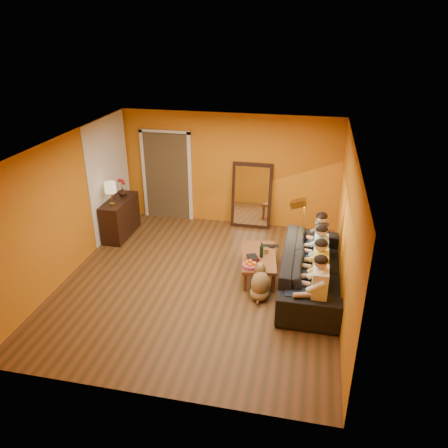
% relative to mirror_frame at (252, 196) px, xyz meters
% --- Properties ---
extents(room_shell, '(5.00, 5.50, 2.60)m').
position_rel_mirror_frame_xyz_m(room_shell, '(-0.55, -2.26, 0.54)').
color(room_shell, brown).
rests_on(room_shell, ground).
extents(white_accent, '(0.02, 1.90, 2.58)m').
position_rel_mirror_frame_xyz_m(white_accent, '(-3.04, -0.88, 0.54)').
color(white_accent, white).
rests_on(white_accent, wall_left).
extents(doorway_recess, '(1.06, 0.30, 2.10)m').
position_rel_mirror_frame_xyz_m(doorway_recess, '(-2.05, 0.20, 0.29)').
color(doorway_recess, '#3F2D19').
rests_on(doorway_recess, floor).
extents(door_jamb_left, '(0.08, 0.06, 2.20)m').
position_rel_mirror_frame_xyz_m(door_jamb_left, '(-2.62, 0.08, 0.29)').
color(door_jamb_left, white).
rests_on(door_jamb_left, wall_back).
extents(door_jamb_right, '(0.08, 0.06, 2.20)m').
position_rel_mirror_frame_xyz_m(door_jamb_right, '(-1.48, 0.08, 0.29)').
color(door_jamb_right, white).
rests_on(door_jamb_right, wall_back).
extents(door_header, '(1.22, 0.06, 0.08)m').
position_rel_mirror_frame_xyz_m(door_header, '(-2.05, 0.08, 1.36)').
color(door_header, white).
rests_on(door_header, wall_back).
extents(mirror_frame, '(0.92, 0.27, 1.51)m').
position_rel_mirror_frame_xyz_m(mirror_frame, '(0.00, 0.00, 0.00)').
color(mirror_frame, black).
rests_on(mirror_frame, floor).
extents(mirror_glass, '(0.78, 0.21, 1.35)m').
position_rel_mirror_frame_xyz_m(mirror_glass, '(0.00, -0.04, 0.00)').
color(mirror_glass, white).
rests_on(mirror_glass, mirror_frame).
extents(sideboard, '(0.44, 1.18, 0.85)m').
position_rel_mirror_frame_xyz_m(sideboard, '(-2.79, -1.08, -0.34)').
color(sideboard, black).
rests_on(sideboard, floor).
extents(table_lamp, '(0.24, 0.24, 0.51)m').
position_rel_mirror_frame_xyz_m(table_lamp, '(-2.79, -1.38, 0.34)').
color(table_lamp, beige).
rests_on(table_lamp, sideboard).
extents(sofa, '(2.63, 1.03, 0.77)m').
position_rel_mirror_frame_xyz_m(sofa, '(1.45, -2.38, -0.38)').
color(sofa, black).
rests_on(sofa, floor).
extents(coffee_table, '(0.80, 1.30, 0.42)m').
position_rel_mirror_frame_xyz_m(coffee_table, '(0.47, -2.15, -0.55)').
color(coffee_table, brown).
rests_on(coffee_table, floor).
extents(floor_lamp, '(0.32, 0.27, 1.44)m').
position_rel_mirror_frame_xyz_m(floor_lamp, '(1.24, -1.77, -0.04)').
color(floor_lamp, '#A98B31').
rests_on(floor_lamp, floor).
extents(dog, '(0.42, 0.58, 0.63)m').
position_rel_mirror_frame_xyz_m(dog, '(0.60, -2.86, -0.44)').
color(dog, '#9A7445').
rests_on(dog, floor).
extents(person_far_left, '(0.70, 0.44, 1.22)m').
position_rel_mirror_frame_xyz_m(person_far_left, '(1.58, -3.38, -0.15)').
color(person_far_left, white).
rests_on(person_far_left, sofa).
extents(person_mid_left, '(0.70, 0.44, 1.22)m').
position_rel_mirror_frame_xyz_m(person_mid_left, '(1.58, -2.83, -0.15)').
color(person_mid_left, gold).
rests_on(person_mid_left, sofa).
extents(person_mid_right, '(0.70, 0.44, 1.22)m').
position_rel_mirror_frame_xyz_m(person_mid_right, '(1.58, -2.28, -0.15)').
color(person_mid_right, '#88B9D3').
rests_on(person_mid_right, sofa).
extents(person_far_right, '(0.70, 0.44, 1.22)m').
position_rel_mirror_frame_xyz_m(person_far_right, '(1.58, -1.73, -0.15)').
color(person_far_right, '#313136').
rests_on(person_far_right, sofa).
extents(fruit_bowl, '(0.26, 0.26, 0.16)m').
position_rel_mirror_frame_xyz_m(fruit_bowl, '(0.37, -2.60, -0.26)').
color(fruit_bowl, '#C7467E').
rests_on(fruit_bowl, coffee_table).
extents(wine_bottle, '(0.07, 0.07, 0.31)m').
position_rel_mirror_frame_xyz_m(wine_bottle, '(0.52, -2.20, -0.18)').
color(wine_bottle, black).
rests_on(wine_bottle, coffee_table).
extents(tumbler, '(0.11, 0.11, 0.10)m').
position_rel_mirror_frame_xyz_m(tumbler, '(0.59, -2.03, -0.29)').
color(tumbler, '#B27F3F').
rests_on(tumbler, coffee_table).
extents(laptop, '(0.34, 0.25, 0.02)m').
position_rel_mirror_frame_xyz_m(laptop, '(0.65, -1.80, -0.33)').
color(laptop, black).
rests_on(laptop, coffee_table).
extents(book_lower, '(0.24, 0.28, 0.02)m').
position_rel_mirror_frame_xyz_m(book_lower, '(0.29, -2.35, -0.33)').
color(book_lower, black).
rests_on(book_lower, coffee_table).
extents(book_mid, '(0.27, 0.31, 0.02)m').
position_rel_mirror_frame_xyz_m(book_mid, '(0.30, -2.34, -0.31)').
color(book_mid, red).
rests_on(book_mid, book_lower).
extents(book_upper, '(0.27, 0.30, 0.02)m').
position_rel_mirror_frame_xyz_m(book_upper, '(0.29, -2.36, -0.29)').
color(book_upper, black).
rests_on(book_upper, book_mid).
extents(vase, '(0.18, 0.18, 0.19)m').
position_rel_mirror_frame_xyz_m(vase, '(-2.79, -0.83, 0.18)').
color(vase, black).
rests_on(vase, sideboard).
extents(flowers, '(0.17, 0.17, 0.42)m').
position_rel_mirror_frame_xyz_m(flowers, '(-2.79, -0.83, 0.42)').
color(flowers, red).
rests_on(flowers, vase).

